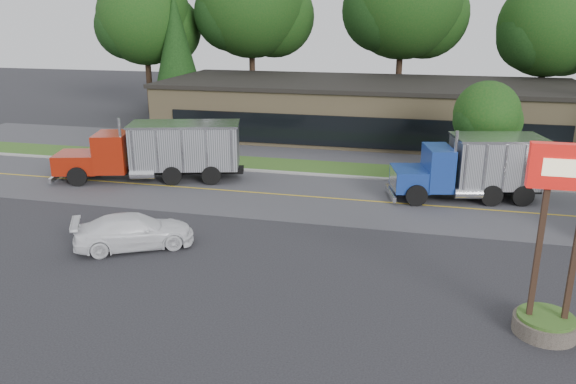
{
  "coord_description": "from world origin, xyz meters",
  "views": [
    {
      "loc": [
        6.38,
        -19.07,
        9.38
      ],
      "look_at": [
        0.8,
        4.07,
        1.8
      ],
      "focal_mm": 35.0,
      "sensor_mm": 36.0,
      "label": 1
    }
  ],
  "objects_px": {
    "bilo_sign": "(553,273)",
    "dump_truck_blue": "(475,166)",
    "rally_car": "(134,231)",
    "dump_truck_red": "(160,150)"
  },
  "relations": [
    {
      "from": "dump_truck_red",
      "to": "rally_car",
      "type": "height_order",
      "value": "dump_truck_red"
    },
    {
      "from": "bilo_sign",
      "to": "dump_truck_blue",
      "type": "relative_size",
      "value": 0.75
    },
    {
      "from": "dump_truck_red",
      "to": "rally_car",
      "type": "xyz_separation_m",
      "value": [
        3.34,
        -9.52,
        -1.11
      ]
    },
    {
      "from": "rally_car",
      "to": "dump_truck_blue",
      "type": "bearing_deg",
      "value": -84.3
    },
    {
      "from": "dump_truck_red",
      "to": "dump_truck_blue",
      "type": "distance_m",
      "value": 17.6
    },
    {
      "from": "dump_truck_blue",
      "to": "rally_car",
      "type": "xyz_separation_m",
      "value": [
        -14.26,
        -10.06,
        -1.09
      ]
    },
    {
      "from": "dump_truck_blue",
      "to": "rally_car",
      "type": "height_order",
      "value": "dump_truck_blue"
    },
    {
      "from": "dump_truck_red",
      "to": "dump_truck_blue",
      "type": "bearing_deg",
      "value": 166.21
    },
    {
      "from": "bilo_sign",
      "to": "dump_truck_blue",
      "type": "xyz_separation_m",
      "value": [
        -1.24,
        13.2,
        -0.22
      ]
    },
    {
      "from": "dump_truck_blue",
      "to": "rally_car",
      "type": "bearing_deg",
      "value": 22.06
    }
  ]
}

